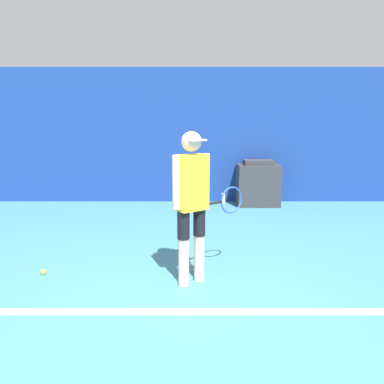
% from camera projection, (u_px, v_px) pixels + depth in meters
% --- Properties ---
extents(ground_plane, '(24.00, 24.00, 0.00)m').
position_uv_depth(ground_plane, '(182.00, 322.00, 3.41)').
color(ground_plane, teal).
extents(back_wall, '(24.00, 0.10, 2.94)m').
position_uv_depth(back_wall, '(188.00, 136.00, 8.29)').
color(back_wall, navy).
rests_on(back_wall, ground_plane).
extents(court_baseline, '(21.60, 0.10, 0.01)m').
position_uv_depth(court_baseline, '(183.00, 312.00, 3.59)').
color(court_baseline, white).
rests_on(court_baseline, ground_plane).
extents(tennis_player, '(0.83, 0.63, 1.70)m').
position_uv_depth(tennis_player, '(193.00, 200.00, 4.16)').
color(tennis_player, beige).
rests_on(tennis_player, ground_plane).
extents(tennis_ball, '(0.07, 0.07, 0.07)m').
position_uv_depth(tennis_ball, '(44.00, 272.00, 4.47)').
color(tennis_ball, '#D1E533').
rests_on(tennis_ball, ground_plane).
extents(covered_chair, '(0.89, 0.61, 0.99)m').
position_uv_depth(covered_chair, '(259.00, 184.00, 8.08)').
color(covered_chair, '#333338').
rests_on(covered_chair, ground_plane).
extents(water_bottle, '(0.08, 0.08, 0.26)m').
position_uv_depth(water_bottle, '(224.00, 198.00, 8.32)').
color(water_bottle, white).
rests_on(water_bottle, ground_plane).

